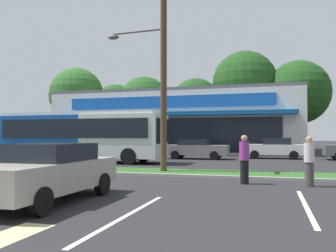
% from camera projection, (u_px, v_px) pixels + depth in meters
% --- Properties ---
extents(grass_median, '(56.00, 2.20, 0.12)m').
position_uv_depth(grass_median, '(121.00, 171.00, 16.91)').
color(grass_median, '#2D5B23').
rests_on(grass_median, ground_plane).
extents(curb_lip, '(56.00, 0.24, 0.12)m').
position_uv_depth(curb_lip, '(109.00, 173.00, 15.74)').
color(curb_lip, '#99968C').
rests_on(curb_lip, ground_plane).
extents(parking_stripe_2, '(0.12, 4.80, 0.01)m').
position_uv_depth(parking_stripe_2, '(50.00, 195.00, 10.25)').
color(parking_stripe_2, silver).
rests_on(parking_stripe_2, ground_plane).
extents(parking_stripe_3, '(0.12, 4.80, 0.01)m').
position_uv_depth(parking_stripe_3, '(126.00, 216.00, 7.67)').
color(parking_stripe_3, silver).
rests_on(parking_stripe_3, ground_plane).
extents(parking_stripe_4, '(0.12, 4.80, 0.01)m').
position_uv_depth(parking_stripe_4, '(306.00, 206.00, 8.75)').
color(parking_stripe_4, silver).
rests_on(parking_stripe_4, ground_plane).
extents(lot_arrow, '(0.70, 1.60, 0.01)m').
position_uv_depth(lot_arrow, '(12.00, 235.00, 6.20)').
color(lot_arrow, beige).
rests_on(lot_arrow, ground_plane).
extents(storefront_building, '(24.83, 14.39, 6.29)m').
position_uv_depth(storefront_building, '(182.00, 123.00, 39.32)').
color(storefront_building, silver).
rests_on(storefront_building, ground_plane).
extents(tree_far_left, '(7.89, 7.89, 11.67)m').
position_uv_depth(tree_far_left, '(77.00, 95.00, 51.87)').
color(tree_far_left, '#473323').
rests_on(tree_far_left, ground_plane).
extents(tree_left, '(6.07, 6.07, 9.24)m').
position_uv_depth(tree_left, '(115.00, 105.00, 51.81)').
color(tree_left, '#473323').
rests_on(tree_left, ground_plane).
extents(tree_mid_left, '(6.69, 6.69, 9.56)m').
position_uv_depth(tree_mid_left, '(144.00, 102.00, 46.85)').
color(tree_mid_left, '#473323').
rests_on(tree_mid_left, ground_plane).
extents(tree_mid, '(6.35, 6.35, 9.17)m').
position_uv_depth(tree_mid, '(196.00, 103.00, 45.90)').
color(tree_mid, '#473323').
rests_on(tree_mid, ground_plane).
extents(tree_mid_right, '(8.29, 8.29, 12.56)m').
position_uv_depth(tree_mid_right, '(245.00, 84.00, 45.33)').
color(tree_mid_right, '#473323').
rests_on(tree_mid_right, ground_plane).
extents(tree_right, '(7.80, 7.80, 10.96)m').
position_uv_depth(tree_right, '(298.00, 92.00, 43.45)').
color(tree_right, '#473323').
rests_on(tree_right, ground_plane).
extents(utility_pole, '(3.03, 2.40, 9.29)m').
position_uv_depth(utility_pole, '(160.00, 66.00, 16.40)').
color(utility_pole, '#4C3826').
rests_on(utility_pole, ground_plane).
extents(city_bus, '(11.33, 2.82, 3.25)m').
position_uv_depth(city_bus, '(81.00, 135.00, 23.26)').
color(city_bus, '#144793').
rests_on(city_bus, ground_plane).
extents(car_0, '(1.93, 4.65, 1.53)m').
position_uv_depth(car_0, '(49.00, 172.00, 9.29)').
color(car_0, '#9E998C').
rests_on(car_0, ground_plane).
extents(car_1, '(4.44, 1.87, 1.57)m').
position_uv_depth(car_1, '(274.00, 148.00, 26.64)').
color(car_1, silver).
rests_on(car_1, ground_plane).
extents(car_2, '(4.62, 1.94, 1.43)m').
position_uv_depth(car_2, '(196.00, 149.00, 26.21)').
color(car_2, slate).
rests_on(car_2, ground_plane).
extents(pedestrian_near_bench, '(0.35, 0.35, 1.76)m').
position_uv_depth(pedestrian_near_bench, '(244.00, 159.00, 12.72)').
color(pedestrian_near_bench, black).
rests_on(pedestrian_near_bench, ground_plane).
extents(pedestrian_by_pole, '(0.35, 0.35, 1.72)m').
position_uv_depth(pedestrian_by_pole, '(309.00, 161.00, 12.09)').
color(pedestrian_by_pole, '#47423D').
rests_on(pedestrian_by_pole, ground_plane).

